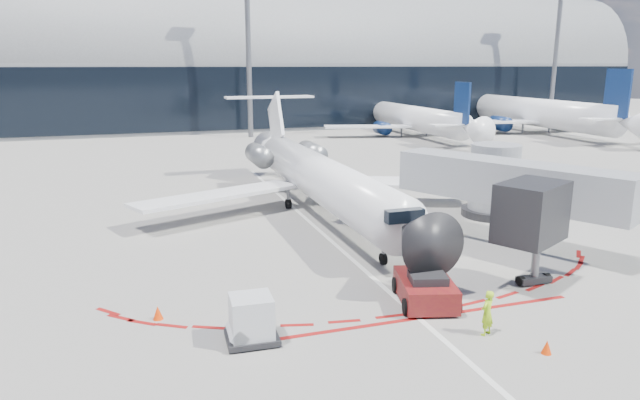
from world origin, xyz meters
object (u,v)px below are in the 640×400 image
object	(u,v)px
ramp_worker	(487,313)
uld_container	(251,320)
pushback_tug	(425,289)
regional_jet	(316,175)

from	to	relation	value
ramp_worker	uld_container	distance (m)	8.71
ramp_worker	pushback_tug	bearing A→B (deg)	-103.41
regional_jet	ramp_worker	size ratio (longest dim) A/B	17.51
pushback_tug	ramp_worker	distance (m)	3.44
regional_jet	uld_container	bearing A→B (deg)	-114.71
regional_jet	uld_container	world-z (taller)	regional_jet
regional_jet	ramp_worker	bearing A→B (deg)	-88.49
pushback_tug	uld_container	xyz separation A→B (m)	(-7.68, -1.20, 0.25)
uld_container	pushback_tug	bearing A→B (deg)	11.19
regional_jet	ramp_worker	xyz separation A→B (m)	(0.51, -19.37, -1.69)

